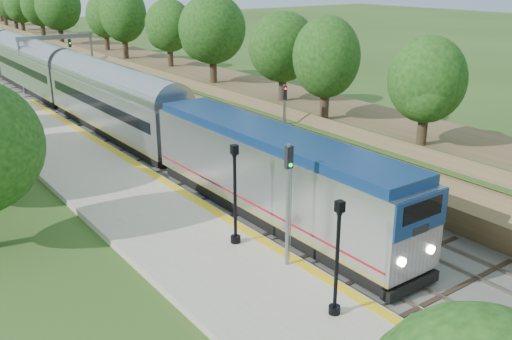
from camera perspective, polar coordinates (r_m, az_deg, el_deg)
ground at (r=24.06m, az=20.69°, el=-14.65°), size 320.00×320.00×0.00m
trackbed at (r=73.90m, az=-20.50°, el=8.11°), size 9.50×170.00×0.28m
platform at (r=31.58m, az=-9.93°, el=-4.80°), size 6.40×68.00×0.38m
yellow_stripe at (r=32.72m, az=-5.49°, el=-3.33°), size 0.55×68.00×0.01m
embankment at (r=76.25m, az=-14.59°, el=10.46°), size 10.64×170.00×11.70m
signal_gantry at (r=68.58m, az=-19.36°, el=11.49°), size 8.40×0.38×6.20m
trees_behind_platform at (r=32.53m, az=-23.58°, el=2.70°), size 7.82×53.32×7.21m
lamppost_mid at (r=21.93m, az=8.08°, el=-9.40°), size 0.47×0.47×4.71m
lamppost_far at (r=27.20m, az=-2.11°, el=-3.04°), size 0.49×0.49×4.98m
signal_platform at (r=24.72m, az=3.23°, el=-2.25°), size 0.33×0.26×5.68m
signal_farside at (r=38.86m, az=2.82°, el=5.35°), size 0.31×0.25×5.64m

